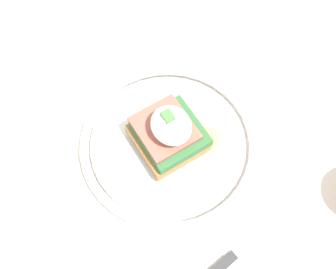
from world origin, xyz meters
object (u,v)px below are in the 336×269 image
sandwich (170,133)px  knife (230,259)px  fork (119,62)px  plate (168,143)px

sandwich → knife: (0.16, -0.02, -0.04)m
sandwich → fork: bearing=177.1°
plate → knife: plate is taller
sandwich → knife: sandwich is taller
fork → knife: (0.32, -0.02, 0.00)m
plate → fork: size_ratio=1.47×
knife → fork: bearing=175.5°
plate → fork: (-0.15, 0.01, -0.01)m
fork → knife: 0.32m
plate → knife: bearing=-5.5°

